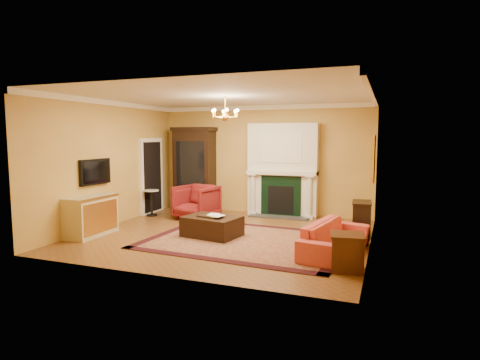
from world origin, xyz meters
The scene contains 26 objects.
floor centered at (0.00, 0.00, -0.01)m, with size 6.00×5.50×0.02m, color brown.
ceiling centered at (0.00, 0.00, 3.01)m, with size 6.00×5.50×0.02m, color silver.
wall_back centered at (0.00, 2.76, 1.50)m, with size 6.00×0.02×3.00m, color gold.
wall_front centered at (0.00, -2.76, 1.50)m, with size 6.00×0.02×3.00m, color gold.
wall_left centered at (-3.01, 0.00, 1.50)m, with size 0.02×5.50×3.00m, color gold.
wall_right centered at (3.01, 0.00, 1.50)m, with size 0.02×5.50×3.00m, color gold.
fireplace centered at (0.60, 2.57, 1.19)m, with size 1.90×0.70×2.50m.
crown_molding centered at (0.00, 0.96, 2.94)m, with size 6.00×5.50×0.12m.
doorway centered at (-2.95, 1.70, 1.05)m, with size 0.08×1.05×2.10m.
tv_panel centered at (-2.95, -0.60, 1.35)m, with size 0.09×0.95×0.58m.
gilt_mirror centered at (2.97, 1.40, 1.65)m, with size 0.06×0.76×1.05m.
chandelier centered at (0.00, 0.00, 2.61)m, with size 0.63×0.55×0.53m.
oriental_rug centered at (0.60, -0.33, 0.01)m, with size 3.98×2.99×0.02m, color #3F0D0D.
china_cabinet centered at (-2.01, 2.49, 1.15)m, with size 1.15×0.52×2.31m, color black.
wingback_armchair centered at (-1.39, 1.35, 0.49)m, with size 0.95×0.89×0.97m, color maroon.
pedestal_table centered at (-2.70, 1.28, 0.41)m, with size 0.40×0.40×0.71m.
commode centered at (-2.73, -1.05, 0.43)m, with size 0.55×1.16×0.87m, color #C6BA90.
coral_sofa centered at (2.43, -0.58, 0.39)m, with size 1.98×0.58×0.78m, color #D65144.
end_table centered at (2.72, -1.47, 0.28)m, with size 0.49×0.49×0.57m, color #3D1B10.
console_table centered at (2.78, 1.00, 0.36)m, with size 0.37×0.65×0.72m, color black.
leather_ottoman centered at (-0.22, -0.23, 0.23)m, with size 1.14×0.83×0.42m, color black.
ottoman_tray centered at (-0.24, -0.26, 0.46)m, with size 0.47×0.37×0.03m, color black.
book_a centered at (-0.28, -0.29, 0.62)m, with size 0.22×0.03×0.30m, color gray.
book_b centered at (-0.14, -0.32, 0.62)m, with size 0.22×0.02×0.30m, color gray.
topiary_left centered at (-0.11, 2.53, 1.44)m, with size 0.14×0.14×0.38m.
topiary_right centered at (1.34, 2.53, 1.45)m, with size 0.15×0.15×0.40m.
Camera 1 is at (3.30, -7.93, 2.14)m, focal length 30.00 mm.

